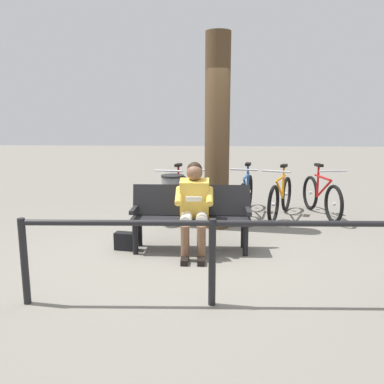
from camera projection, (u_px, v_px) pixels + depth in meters
name	position (u px, v px, depth m)	size (l,w,h in m)	color
ground_plane	(186.00, 255.00, 5.20)	(40.00, 40.00, 0.00)	slate
bench	(191.00, 213.00, 5.35)	(1.61, 0.50, 0.87)	black
person_reading	(194.00, 204.00, 5.16)	(0.49, 0.77, 1.20)	gold
handbag	(126.00, 241.00, 5.38)	(0.30, 0.14, 0.24)	black
tree_trunk	(217.00, 133.00, 6.26)	(0.39, 0.39, 3.05)	#4C3823
litter_bin	(173.00, 200.00, 6.61)	(0.38, 0.38, 0.84)	slate
bicycle_red	(321.00, 196.00, 7.19)	(0.48, 1.67, 0.94)	black
bicycle_purple	(280.00, 197.00, 7.12)	(0.72, 1.58, 0.94)	black
bicycle_silver	(246.00, 195.00, 7.35)	(0.52, 1.66, 0.94)	black
bicycle_orange	(210.00, 195.00, 7.29)	(0.65, 1.62, 0.94)	black
bicycle_black	(176.00, 196.00, 7.20)	(0.51, 1.66, 0.94)	black
railing_fence	(212.00, 244.00, 3.71)	(3.64, 0.22, 0.85)	black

